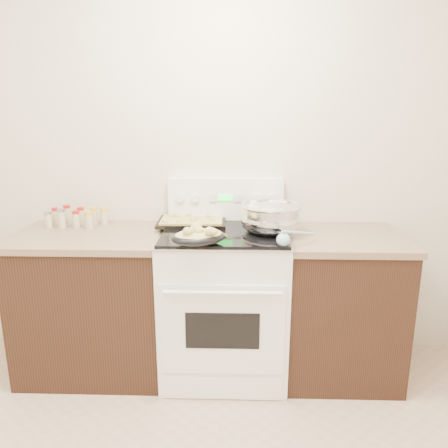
{
  "coord_description": "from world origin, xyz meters",
  "views": [
    {
      "loc": [
        0.43,
        -1.14,
        1.66
      ],
      "look_at": [
        0.35,
        1.37,
        1.0
      ],
      "focal_mm": 35.0,
      "sensor_mm": 36.0,
      "label": 1
    }
  ],
  "objects": [
    {
      "name": "room_shell",
      "position": [
        0.0,
        0.0,
        1.7
      ],
      "size": [
        4.1,
        3.6,
        2.75
      ],
      "color": "beige",
      "rests_on": "ground"
    },
    {
      "name": "counter_left",
      "position": [
        -0.48,
        1.43,
        0.46
      ],
      "size": [
        0.93,
        0.67,
        0.92
      ],
      "color": "black",
      "rests_on": "ground"
    },
    {
      "name": "counter_right",
      "position": [
        1.08,
        1.43,
        0.46
      ],
      "size": [
        0.73,
        0.67,
        0.92
      ],
      "color": "black",
      "rests_on": "ground"
    },
    {
      "name": "kitchen_range",
      "position": [
        0.35,
        1.42,
        0.49
      ],
      "size": [
        0.78,
        0.73,
        1.22
      ],
      "color": "white",
      "rests_on": "ground"
    },
    {
      "name": "mixing_bowl",
      "position": [
        0.63,
        1.42,
        1.03
      ],
      "size": [
        0.44,
        0.44,
        0.22
      ],
      "color": "silver",
      "rests_on": "kitchen_range"
    },
    {
      "name": "roasting_pan",
      "position": [
        0.22,
        1.14,
        0.99
      ],
      "size": [
        0.36,
        0.31,
        0.11
      ],
      "color": "black",
      "rests_on": "kitchen_range"
    },
    {
      "name": "baking_sheet",
      "position": [
        0.13,
        1.59,
        0.96
      ],
      "size": [
        0.44,
        0.32,
        0.06
      ],
      "color": "black",
      "rests_on": "kitchen_range"
    },
    {
      "name": "wooden_spoon",
      "position": [
        0.27,
        1.33,
        0.95
      ],
      "size": [
        0.14,
        0.23,
        0.04
      ],
      "color": "tan",
      "rests_on": "kitchen_range"
    },
    {
      "name": "blue_ladle",
      "position": [
        0.69,
        1.15,
        0.98
      ],
      "size": [
        0.23,
        0.18,
        0.1
      ],
      "color": "#85ADC7",
      "rests_on": "kitchen_range"
    },
    {
      "name": "spice_jars",
      "position": [
        -0.63,
        1.59,
        0.98
      ],
      "size": [
        0.39,
        0.15,
        0.13
      ],
      "color": "#BFB28C",
      "rests_on": "counter_left"
    }
  ]
}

